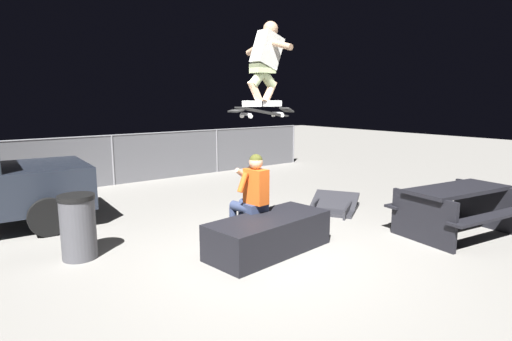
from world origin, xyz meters
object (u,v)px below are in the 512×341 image
object	(u,v)px
person_sitting_on_ledge	(251,194)
kicker_ramp	(333,207)
ledge_box_main	(269,234)
picnic_table_back	(457,203)
skateboard	(262,112)
skater_airborne	(266,60)
trash_bin	(78,227)

from	to	relation	value
person_sitting_on_ledge	kicker_ramp	world-z (taller)	person_sitting_on_ledge
ledge_box_main	person_sitting_on_ledge	size ratio (longest dim) A/B	1.35
kicker_ramp	picnic_table_back	bearing A→B (deg)	-79.68
ledge_box_main	skateboard	distance (m)	1.68
ledge_box_main	skateboard	size ratio (longest dim) A/B	1.75
person_sitting_on_ledge	picnic_table_back	distance (m)	3.21
ledge_box_main	kicker_ramp	xyz separation A→B (m)	(2.38, 0.94, -0.19)
picnic_table_back	ledge_box_main	bearing A→B (deg)	156.34
skateboard	skater_airborne	xyz separation A→B (m)	(0.06, 0.00, 0.69)
skateboard	skater_airborne	size ratio (longest dim) A/B	0.91
skater_airborne	kicker_ramp	world-z (taller)	skater_airborne
skater_airborne	picnic_table_back	bearing A→B (deg)	-27.87
skater_airborne	trash_bin	size ratio (longest dim) A/B	1.30
kicker_ramp	trash_bin	bearing A→B (deg)	174.66
person_sitting_on_ledge	picnic_table_back	xyz separation A→B (m)	(2.74, -1.66, -0.24)
ledge_box_main	skater_airborne	distance (m)	2.37
kicker_ramp	trash_bin	distance (m)	4.54
person_sitting_on_ledge	skater_airborne	distance (m)	1.88
ledge_box_main	skater_airborne	size ratio (longest dim) A/B	1.60
person_sitting_on_ledge	trash_bin	world-z (taller)	person_sitting_on_ledge
skateboard	trash_bin	size ratio (longest dim) A/B	1.19
person_sitting_on_ledge	skateboard	xyz separation A→B (m)	(0.01, -0.25, 1.18)
skateboard	trash_bin	distance (m)	2.87
person_sitting_on_ledge	kicker_ramp	distance (m)	2.49
skateboard	skater_airborne	world-z (taller)	skater_airborne
person_sitting_on_ledge	trash_bin	size ratio (longest dim) A/B	1.54
person_sitting_on_ledge	skater_airborne	bearing A→B (deg)	-74.28
ledge_box_main	picnic_table_back	size ratio (longest dim) A/B	0.96
ledge_box_main	skateboard	bearing A→B (deg)	78.05
person_sitting_on_ledge	trash_bin	xyz separation A→B (m)	(-2.16, 0.91, -0.30)
skater_airborne	picnic_table_back	distance (m)	3.68
skater_airborne	kicker_ramp	size ratio (longest dim) A/B	0.84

